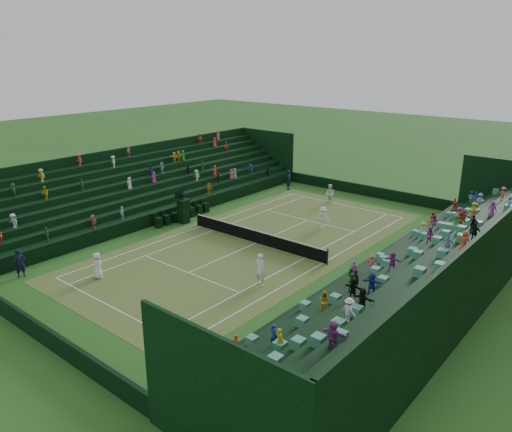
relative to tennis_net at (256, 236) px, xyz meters
The scene contains 17 objects.
ground 0.53m from the tennis_net, ahead, with size 160.00×160.00×0.00m, color #26581C.
court_surface 0.52m from the tennis_net, ahead, with size 12.97×26.77×0.01m, color #2B6622.
perimeter_wall_north 15.89m from the tennis_net, 90.00° to the left, with size 17.17×0.20×1.00m, color black.
perimeter_wall_south 15.89m from the tennis_net, 90.00° to the right, with size 17.17×0.20×1.00m, color black.
perimeter_wall_east 8.49m from the tennis_net, ahead, with size 0.20×31.77×1.00m, color black.
perimeter_wall_west 8.49m from the tennis_net, behind, with size 0.20×31.77×1.00m, color black.
north_grandstand 12.70m from the tennis_net, ahead, with size 6.60×32.00×4.90m.
south_grandstand 12.70m from the tennis_net, behind, with size 6.60×32.00×4.90m.
tennis_net is the anchor object (origin of this frame).
umpire_chair 7.22m from the tennis_net, behind, with size 0.90×0.90×2.84m.
courtside_chairs 7.86m from the tennis_net, behind, with size 0.51×5.49×1.12m.
player_near_west 10.85m from the tennis_net, 109.16° to the right, with size 0.78×0.51×1.60m, color silver.
player_near_east 6.57m from the tennis_net, 48.14° to the right, with size 0.70×0.46×1.93m, color white.
player_far_west 11.64m from the tennis_net, 95.80° to the left, with size 0.83×0.65×1.71m, color white.
player_far_east 5.92m from the tennis_net, 71.65° to the left, with size 1.09×0.63×1.68m, color white.
line_judge_north 14.67m from the tennis_net, 117.15° to the left, with size 0.70×0.46×1.92m, color black.
line_judge_south 14.92m from the tennis_net, 118.90° to the right, with size 0.63×0.41×1.73m, color black.
Camera 1 is at (20.67, -24.95, 12.64)m, focal length 35.00 mm.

